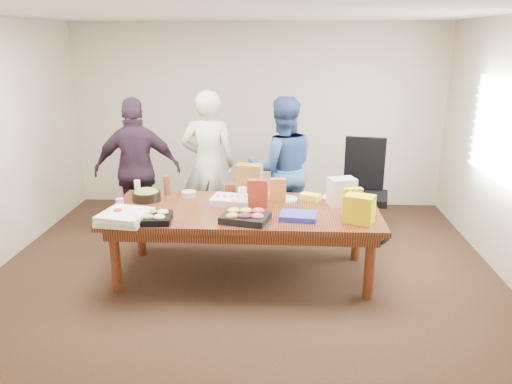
# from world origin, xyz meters

# --- Properties ---
(floor) EXTENTS (5.50, 5.00, 0.02)m
(floor) POSITION_xyz_m (0.00, 0.00, -0.01)
(floor) COLOR #47301E
(floor) RESTS_ON ground
(ceiling) EXTENTS (5.50, 5.00, 0.02)m
(ceiling) POSITION_xyz_m (0.00, 0.00, 2.71)
(ceiling) COLOR white
(ceiling) RESTS_ON wall_back
(wall_back) EXTENTS (5.50, 0.04, 2.70)m
(wall_back) POSITION_xyz_m (0.00, 2.50, 1.35)
(wall_back) COLOR beige
(wall_back) RESTS_ON floor
(wall_front) EXTENTS (5.50, 0.04, 2.70)m
(wall_front) POSITION_xyz_m (0.00, -2.50, 1.35)
(wall_front) COLOR beige
(wall_front) RESTS_ON floor
(window_panel) EXTENTS (0.03, 1.40, 1.10)m
(window_panel) POSITION_xyz_m (2.72, 0.60, 1.50)
(window_panel) COLOR white
(window_panel) RESTS_ON wall_right
(window_blinds) EXTENTS (0.04, 1.36, 1.00)m
(window_blinds) POSITION_xyz_m (2.68, 0.60, 1.50)
(window_blinds) COLOR beige
(window_blinds) RESTS_ON wall_right
(conference_table) EXTENTS (2.80, 1.20, 0.75)m
(conference_table) POSITION_xyz_m (0.00, 0.00, 0.38)
(conference_table) COLOR #4C1C0F
(conference_table) RESTS_ON floor
(office_chair) EXTENTS (0.73, 0.73, 1.21)m
(office_chair) POSITION_xyz_m (1.44, 1.10, 0.61)
(office_chair) COLOR black
(office_chair) RESTS_ON floor
(person_center) EXTENTS (0.71, 0.50, 1.87)m
(person_center) POSITION_xyz_m (-0.54, 1.16, 0.93)
(person_center) COLOR beige
(person_center) RESTS_ON floor
(person_right) EXTENTS (0.98, 0.83, 1.80)m
(person_right) POSITION_xyz_m (0.38, 1.11, 0.90)
(person_right) COLOR #2B4886
(person_right) RESTS_ON floor
(person_left) EXTENTS (1.11, 0.61, 1.79)m
(person_left) POSITION_xyz_m (-1.40, 0.97, 0.89)
(person_left) COLOR #2A1B29
(person_left) RESTS_ON floor
(veggie_tray) EXTENTS (0.44, 0.36, 0.06)m
(veggie_tray) POSITION_xyz_m (-0.88, -0.42, 0.78)
(veggie_tray) COLOR black
(veggie_tray) RESTS_ON conference_table
(fruit_tray) EXTENTS (0.51, 0.44, 0.07)m
(fruit_tray) POSITION_xyz_m (0.04, -0.36, 0.78)
(fruit_tray) COLOR black
(fruit_tray) RESTS_ON conference_table
(sheet_cake) EXTENTS (0.47, 0.38, 0.07)m
(sheet_cake) POSITION_xyz_m (-0.15, 0.17, 0.79)
(sheet_cake) COLOR white
(sheet_cake) RESTS_ON conference_table
(salad_bowl) EXTENTS (0.38, 0.38, 0.10)m
(salad_bowl) POSITION_xyz_m (-1.09, 0.23, 0.80)
(salad_bowl) COLOR black
(salad_bowl) RESTS_ON conference_table
(chip_bag_blue) EXTENTS (0.38, 0.30, 0.05)m
(chip_bag_blue) POSITION_xyz_m (0.56, -0.26, 0.78)
(chip_bag_blue) COLOR #3538BF
(chip_bag_blue) RESTS_ON conference_table
(chip_bag_red) EXTENTS (0.21, 0.10, 0.30)m
(chip_bag_red) POSITION_xyz_m (0.14, 0.05, 0.90)
(chip_bag_red) COLOR #A5321F
(chip_bag_red) RESTS_ON conference_table
(chip_bag_yellow) EXTENTS (0.20, 0.10, 0.29)m
(chip_bag_yellow) POSITION_xyz_m (1.09, -0.14, 0.89)
(chip_bag_yellow) COLOR yellow
(chip_bag_yellow) RESTS_ON conference_table
(chip_bag_orange) EXTENTS (0.18, 0.09, 0.27)m
(chip_bag_orange) POSITION_xyz_m (0.35, 0.24, 0.88)
(chip_bag_orange) COLOR #C1822F
(chip_bag_orange) RESTS_ON conference_table
(mayo_jar) EXTENTS (0.11, 0.11, 0.15)m
(mayo_jar) POSITION_xyz_m (-0.04, 0.29, 0.82)
(mayo_jar) COLOR silver
(mayo_jar) RESTS_ON conference_table
(mustard_bottle) EXTENTS (0.07, 0.07, 0.18)m
(mustard_bottle) POSITION_xyz_m (0.08, 0.48, 0.84)
(mustard_bottle) COLOR #F6FA37
(mustard_bottle) RESTS_ON conference_table
(dressing_bottle) EXTENTS (0.09, 0.09, 0.22)m
(dressing_bottle) POSITION_xyz_m (-0.91, 0.45, 0.86)
(dressing_bottle) COLOR brown
(dressing_bottle) RESTS_ON conference_table
(ranch_bottle) EXTENTS (0.08, 0.08, 0.20)m
(ranch_bottle) POSITION_xyz_m (-1.22, 0.32, 0.85)
(ranch_bottle) COLOR white
(ranch_bottle) RESTS_ON conference_table
(banana_bunch) EXTENTS (0.24, 0.21, 0.07)m
(banana_bunch) POSITION_xyz_m (0.70, 0.34, 0.79)
(banana_bunch) COLOR #F9F731
(banana_bunch) RESTS_ON conference_table
(bread_loaf) EXTENTS (0.33, 0.17, 0.13)m
(bread_loaf) POSITION_xyz_m (-0.10, 0.52, 0.81)
(bread_loaf) COLOR brown
(bread_loaf) RESTS_ON conference_table
(kraft_bag) EXTENTS (0.30, 0.20, 0.37)m
(kraft_bag) POSITION_xyz_m (0.03, 0.44, 0.93)
(kraft_bag) COLOR olive
(kraft_bag) RESTS_ON conference_table
(red_cup) EXTENTS (0.10, 0.10, 0.11)m
(red_cup) POSITION_xyz_m (-1.20, -0.41, 0.81)
(red_cup) COLOR red
(red_cup) RESTS_ON conference_table
(clear_cup_a) EXTENTS (0.08, 0.08, 0.10)m
(clear_cup_a) POSITION_xyz_m (-1.30, -0.05, 0.80)
(clear_cup_a) COLOR silver
(clear_cup_a) RESTS_ON conference_table
(clear_cup_b) EXTENTS (0.09, 0.09, 0.10)m
(clear_cup_b) POSITION_xyz_m (-1.30, -0.04, 0.80)
(clear_cup_b) COLOR white
(clear_cup_b) RESTS_ON conference_table
(pizza_box_lower) EXTENTS (0.47, 0.47, 0.05)m
(pizza_box_lower) POSITION_xyz_m (-1.13, -0.45, 0.77)
(pizza_box_lower) COLOR beige
(pizza_box_lower) RESTS_ON conference_table
(pizza_box_upper) EXTENTS (0.51, 0.51, 0.05)m
(pizza_box_upper) POSITION_xyz_m (-1.12, -0.45, 0.82)
(pizza_box_upper) COLOR white
(pizza_box_upper) RESTS_ON pizza_box_lower
(plate_a) EXTENTS (0.29, 0.29, 0.01)m
(plate_a) POSITION_xyz_m (0.95, 0.42, 0.76)
(plate_a) COLOR silver
(plate_a) RESTS_ON conference_table
(plate_b) EXTENTS (0.29, 0.29, 0.02)m
(plate_b) POSITION_xyz_m (0.44, 0.33, 0.76)
(plate_b) COLOR white
(plate_b) RESTS_ON conference_table
(dip_bowl_a) EXTENTS (0.18, 0.18, 0.06)m
(dip_bowl_a) POSITION_xyz_m (0.26, 0.40, 0.78)
(dip_bowl_a) COLOR beige
(dip_bowl_a) RESTS_ON conference_table
(dip_bowl_b) EXTENTS (0.20, 0.20, 0.06)m
(dip_bowl_b) POSITION_xyz_m (-0.65, 0.37, 0.78)
(dip_bowl_b) COLOR beige
(dip_bowl_b) RESTS_ON conference_table
(grocery_bag_white) EXTENTS (0.32, 0.27, 0.29)m
(grocery_bag_white) POSITION_xyz_m (1.03, 0.20, 0.90)
(grocery_bag_white) COLOR silver
(grocery_bag_white) RESTS_ON conference_table
(grocery_bag_yellow) EXTENTS (0.33, 0.28, 0.27)m
(grocery_bag_yellow) POSITION_xyz_m (1.14, -0.33, 0.89)
(grocery_bag_yellow) COLOR yellow
(grocery_bag_yellow) RESTS_ON conference_table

